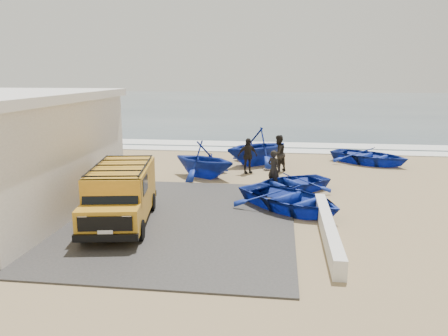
{
  "coord_description": "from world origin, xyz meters",
  "views": [
    {
      "loc": [
        3.46,
        -16.01,
        4.97
      ],
      "look_at": [
        1.25,
        1.07,
        1.2
      ],
      "focal_mm": 35.0,
      "sensor_mm": 36.0,
      "label": 1
    }
  ],
  "objects": [
    {
      "name": "ocean",
      "position": [
        0.0,
        56.0,
        0.0
      ],
      "size": [
        180.0,
        88.0,
        0.01
      ],
      "primitive_type": "cube",
      "color": "#385166",
      "rests_on": "ground"
    },
    {
      "name": "slab",
      "position": [
        -2.0,
        -2.0,
        0.03
      ],
      "size": [
        12.0,
        10.0,
        0.05
      ],
      "primitive_type": "cube",
      "color": "#3B3936",
      "rests_on": "ground"
    },
    {
      "name": "parapet",
      "position": [
        5.0,
        -3.0,
        0.28
      ],
      "size": [
        0.35,
        6.0,
        0.55
      ],
      "primitive_type": "cube",
      "color": "silver",
      "rests_on": "ground"
    },
    {
      "name": "ground",
      "position": [
        0.0,
        0.0,
        0.0
      ],
      "size": [
        160.0,
        160.0,
        0.0
      ],
      "primitive_type": "plane",
      "color": "#9C835A"
    },
    {
      "name": "fisherman_middle",
      "position": [
        3.4,
        6.06,
        0.94
      ],
      "size": [
        1.15,
        1.15,
        1.88
      ],
      "primitive_type": "imported",
      "rotation": [
        0.0,
        0.0,
        -2.33
      ],
      "color": "black",
      "rests_on": "ground"
    },
    {
      "name": "surf_line",
      "position": [
        0.0,
        12.0,
        0.03
      ],
      "size": [
        180.0,
        1.6,
        0.06
      ],
      "primitive_type": "cube",
      "color": "white",
      "rests_on": "ground"
    },
    {
      "name": "fisherman_front",
      "position": [
        3.23,
        2.77,
        0.84
      ],
      "size": [
        0.73,
        0.68,
        1.68
      ],
      "primitive_type": "imported",
      "rotation": [
        0.0,
        0.0,
        2.52
      ],
      "color": "black",
      "rests_on": "ground"
    },
    {
      "name": "boat_far_right",
      "position": [
        8.42,
        8.64,
        0.44
      ],
      "size": [
        5.22,
        4.91,
        0.88
      ],
      "primitive_type": "imported",
      "rotation": [
        0.0,
        0.0,
        0.97
      ],
      "color": "#142EA1",
      "rests_on": "ground"
    },
    {
      "name": "boat_mid_left",
      "position": [
        -0.17,
        4.36,
        0.88
      ],
      "size": [
        4.29,
        4.08,
        1.76
      ],
      "primitive_type": "imported",
      "rotation": [
        0.0,
        0.0,
        1.1
      ],
      "color": "#142EA1",
      "rests_on": "ground"
    },
    {
      "name": "boat_near_left",
      "position": [
        3.89,
        -0.41,
        0.45
      ],
      "size": [
        5.26,
        5.15,
        0.89
      ],
      "primitive_type": "imported",
      "rotation": [
        0.0,
        0.0,
        0.85
      ],
      "color": "#142EA1",
      "rests_on": "ground"
    },
    {
      "name": "boat_far_left",
      "position": [
        2.22,
        7.63,
        1.03
      ],
      "size": [
        5.14,
        5.08,
        2.05
      ],
      "primitive_type": "imported",
      "rotation": [
        0.0,
        0.0,
        -0.86
      ],
      "color": "#142EA1",
      "rests_on": "ground"
    },
    {
      "name": "surf_wash",
      "position": [
        0.0,
        14.5,
        0.02
      ],
      "size": [
        180.0,
        2.2,
        0.04
      ],
      "primitive_type": "cube",
      "color": "white",
      "rests_on": "ground"
    },
    {
      "name": "fisherman_back",
      "position": [
        1.87,
        5.47,
        0.89
      ],
      "size": [
        1.13,
        0.87,
        1.79
      ],
      "primitive_type": "imported",
      "rotation": [
        0.0,
        0.0,
        0.49
      ],
      "color": "black",
      "rests_on": "ground"
    },
    {
      "name": "van",
      "position": [
        -1.73,
        -2.59,
        1.07
      ],
      "size": [
        2.58,
        4.88,
        1.99
      ],
      "rotation": [
        0.0,
        0.0,
        0.17
      ],
      "color": "gold",
      "rests_on": "ground"
    },
    {
      "name": "boat_near_right",
      "position": [
        3.93,
        2.23,
        0.37
      ],
      "size": [
        4.43,
        4.17,
        0.75
      ],
      "primitive_type": "imported",
      "rotation": [
        0.0,
        0.0,
        -0.96
      ],
      "color": "#142EA1",
      "rests_on": "ground"
    }
  ]
}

